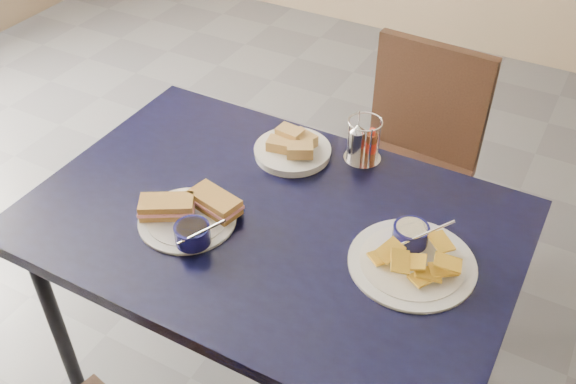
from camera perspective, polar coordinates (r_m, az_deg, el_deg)
The scene contains 7 objects.
ground at distance 2.33m, azimuth 3.73°, elevation -14.25°, with size 6.00×6.00×0.00m, color #4A4B4F.
dining_table at distance 1.73m, azimuth -1.51°, elevation -3.79°, with size 1.28×0.85×0.75m.
chair_far at distance 2.37m, azimuth 10.96°, elevation 3.64°, with size 0.44×0.42×0.89m.
sandwich_plate at distance 1.68m, azimuth -8.68°, elevation -2.02°, with size 0.30×0.26×0.12m.
plantain_plate at distance 1.60m, azimuth 10.99°, elevation -5.48°, with size 0.31×0.31×0.12m.
bread_basket at distance 1.89m, azimuth 0.43°, elevation 3.88°, with size 0.22×0.22×0.07m.
condiment_caddy at distance 1.87m, azimuth 6.61°, elevation 4.38°, with size 0.11×0.11×0.14m.
Camera 1 is at (0.52, -1.27, 1.88)m, focal length 40.00 mm.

